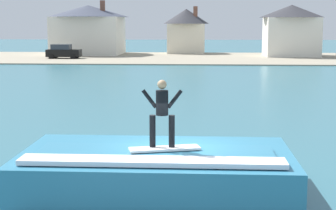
{
  "coord_description": "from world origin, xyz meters",
  "views": [
    {
      "loc": [
        0.72,
        -14.23,
        4.53
      ],
      "look_at": [
        -0.44,
        4.8,
        1.6
      ],
      "focal_mm": 57.63,
      "sensor_mm": 36.0,
      "label": 1
    }
  ],
  "objects_px": {
    "house_with_chimney": "(88,28)",
    "house_gabled_white": "(291,28)",
    "wave_crest": "(156,171)",
    "house_small_cottage": "(186,29)",
    "surfboard": "(165,149)",
    "car_near_shore": "(63,52)",
    "surfer": "(162,110)"
  },
  "relations": [
    {
      "from": "house_with_chimney",
      "to": "house_gabled_white",
      "type": "distance_m",
      "value": 27.73
    },
    {
      "from": "wave_crest",
      "to": "house_gabled_white",
      "type": "relative_size",
      "value": 0.85
    },
    {
      "from": "house_gabled_white",
      "to": "house_small_cottage",
      "type": "height_order",
      "value": "house_gabled_white"
    },
    {
      "from": "wave_crest",
      "to": "surfboard",
      "type": "height_order",
      "value": "surfboard"
    },
    {
      "from": "wave_crest",
      "to": "surfboard",
      "type": "relative_size",
      "value": 3.79
    },
    {
      "from": "car_near_shore",
      "to": "house_small_cottage",
      "type": "distance_m",
      "value": 19.75
    },
    {
      "from": "house_gabled_white",
      "to": "house_small_cottage",
      "type": "distance_m",
      "value": 15.34
    },
    {
      "from": "car_near_shore",
      "to": "house_gabled_white",
      "type": "height_order",
      "value": "house_gabled_white"
    },
    {
      "from": "wave_crest",
      "to": "house_gabled_white",
      "type": "distance_m",
      "value": 60.13
    },
    {
      "from": "surfboard",
      "to": "house_gabled_white",
      "type": "relative_size",
      "value": 0.22
    },
    {
      "from": "surfer",
      "to": "surfboard",
      "type": "bearing_deg",
      "value": -42.32
    },
    {
      "from": "surfboard",
      "to": "house_small_cottage",
      "type": "height_order",
      "value": "house_small_cottage"
    },
    {
      "from": "wave_crest",
      "to": "car_near_shore",
      "type": "distance_m",
      "value": 54.56
    },
    {
      "from": "house_small_cottage",
      "to": "wave_crest",
      "type": "bearing_deg",
      "value": -89.13
    },
    {
      "from": "car_near_shore",
      "to": "house_with_chimney",
      "type": "distance_m",
      "value": 9.64
    },
    {
      "from": "house_with_chimney",
      "to": "house_gabled_white",
      "type": "relative_size",
      "value": 1.34
    },
    {
      "from": "car_near_shore",
      "to": "house_gabled_white",
      "type": "relative_size",
      "value": 0.49
    },
    {
      "from": "car_near_shore",
      "to": "house_small_cottage",
      "type": "relative_size",
      "value": 0.61
    },
    {
      "from": "house_with_chimney",
      "to": "surfboard",
      "type": "bearing_deg",
      "value": -76.49
    },
    {
      "from": "surfer",
      "to": "house_small_cottage",
      "type": "height_order",
      "value": "house_small_cottage"
    },
    {
      "from": "surfboard",
      "to": "car_near_shore",
      "type": "distance_m",
      "value": 54.93
    },
    {
      "from": "surfer",
      "to": "car_near_shore",
      "type": "distance_m",
      "value": 54.87
    },
    {
      "from": "car_near_shore",
      "to": "house_with_chimney",
      "type": "height_order",
      "value": "house_with_chimney"
    },
    {
      "from": "car_near_shore",
      "to": "house_gabled_white",
      "type": "distance_m",
      "value": 29.75
    },
    {
      "from": "car_near_shore",
      "to": "house_gabled_white",
      "type": "xyz_separation_m",
      "value": [
        28.92,
        6.43,
        2.79
      ]
    },
    {
      "from": "surfer",
      "to": "house_gabled_white",
      "type": "height_order",
      "value": "house_gabled_white"
    },
    {
      "from": "house_gabled_white",
      "to": "house_with_chimney",
      "type": "bearing_deg",
      "value": 174.41
    },
    {
      "from": "surfboard",
      "to": "house_with_chimney",
      "type": "distance_m",
      "value": 63.44
    },
    {
      "from": "wave_crest",
      "to": "house_gabled_white",
      "type": "xyz_separation_m",
      "value": [
        13.03,
        58.62,
        3.14
      ]
    },
    {
      "from": "surfboard",
      "to": "house_gabled_white",
      "type": "height_order",
      "value": "house_gabled_white"
    },
    {
      "from": "wave_crest",
      "to": "house_with_chimney",
      "type": "bearing_deg",
      "value": 103.36
    },
    {
      "from": "wave_crest",
      "to": "surfer",
      "type": "distance_m",
      "value": 1.74
    }
  ]
}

